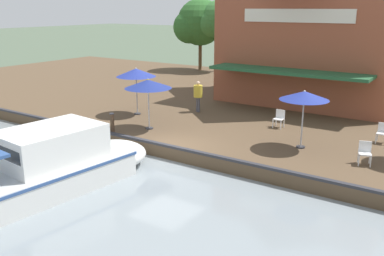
{
  "coord_description": "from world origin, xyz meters",
  "views": [
    {
      "loc": [
        13.33,
        10.3,
        6.2
      ],
      "look_at": [
        -1.0,
        0.67,
        1.3
      ],
      "focal_mm": 40.0,
      "sensor_mm": 36.0,
      "label": 1
    }
  ],
  "objects_px": {
    "patio_umbrella_far_corner": "(304,96)",
    "mooring_post": "(112,123)",
    "tree_downstream_bank": "(217,21)",
    "waterfront_restaurant": "(322,30)",
    "cafe_chair_under_first_umbrella": "(365,152)",
    "cafe_chair_facing_river": "(279,118)",
    "motorboat_distant_upstream": "(42,169)",
    "cafe_chair_mid_patio": "(383,132)",
    "patio_umbrella_by_entrance": "(148,84)",
    "patio_umbrella_back_row": "(136,73)",
    "tree_upstream_bank": "(198,23)",
    "person_near_entrance": "(198,93)"
  },
  "relations": [
    {
      "from": "tree_downstream_bank",
      "to": "cafe_chair_facing_river",
      "type": "bearing_deg",
      "value": 40.21
    },
    {
      "from": "cafe_chair_facing_river",
      "to": "cafe_chair_under_first_umbrella",
      "type": "height_order",
      "value": "same"
    },
    {
      "from": "cafe_chair_facing_river",
      "to": "motorboat_distant_upstream",
      "type": "distance_m",
      "value": 11.17
    },
    {
      "from": "patio_umbrella_far_corner",
      "to": "mooring_post",
      "type": "height_order",
      "value": "patio_umbrella_far_corner"
    },
    {
      "from": "patio_umbrella_far_corner",
      "to": "patio_umbrella_back_row",
      "type": "bearing_deg",
      "value": -93.57
    },
    {
      "from": "waterfront_restaurant",
      "to": "cafe_chair_facing_river",
      "type": "relative_size",
      "value": 13.01
    },
    {
      "from": "waterfront_restaurant",
      "to": "patio_umbrella_back_row",
      "type": "xyz_separation_m",
      "value": [
        9.93,
        -6.58,
        -1.96
      ]
    },
    {
      "from": "patio_umbrella_by_entrance",
      "to": "patio_umbrella_back_row",
      "type": "height_order",
      "value": "patio_umbrella_back_row"
    },
    {
      "from": "patio_umbrella_back_row",
      "to": "tree_downstream_bank",
      "type": "xyz_separation_m",
      "value": [
        -16.03,
        -4.62,
        2.18
      ]
    },
    {
      "from": "patio_umbrella_far_corner",
      "to": "patio_umbrella_by_entrance",
      "type": "bearing_deg",
      "value": -79.56
    },
    {
      "from": "patio_umbrella_back_row",
      "to": "cafe_chair_under_first_umbrella",
      "type": "height_order",
      "value": "patio_umbrella_back_row"
    },
    {
      "from": "patio_umbrella_far_corner",
      "to": "mooring_post",
      "type": "distance_m",
      "value": 8.61
    },
    {
      "from": "tree_upstream_bank",
      "to": "motorboat_distant_upstream",
      "type": "bearing_deg",
      "value": 21.52
    },
    {
      "from": "mooring_post",
      "to": "tree_downstream_bank",
      "type": "xyz_separation_m",
      "value": [
        -19.35,
        -6.0,
        3.96
      ]
    },
    {
      "from": "cafe_chair_mid_patio",
      "to": "person_near_entrance",
      "type": "height_order",
      "value": "person_near_entrance"
    },
    {
      "from": "cafe_chair_under_first_umbrella",
      "to": "person_near_entrance",
      "type": "relative_size",
      "value": 0.5
    },
    {
      "from": "waterfront_restaurant",
      "to": "mooring_post",
      "type": "height_order",
      "value": "waterfront_restaurant"
    },
    {
      "from": "cafe_chair_facing_river",
      "to": "person_near_entrance",
      "type": "distance_m",
      "value": 5.04
    },
    {
      "from": "patio_umbrella_back_row",
      "to": "person_near_entrance",
      "type": "xyz_separation_m",
      "value": [
        -2.31,
        2.4,
        -1.19
      ]
    },
    {
      "from": "waterfront_restaurant",
      "to": "cafe_chair_under_first_umbrella",
      "type": "bearing_deg",
      "value": 26.0
    },
    {
      "from": "patio_umbrella_back_row",
      "to": "waterfront_restaurant",
      "type": "bearing_deg",
      "value": 146.47
    },
    {
      "from": "cafe_chair_under_first_umbrella",
      "to": "cafe_chair_mid_patio",
      "type": "bearing_deg",
      "value": 179.6
    },
    {
      "from": "patio_umbrella_far_corner",
      "to": "person_near_entrance",
      "type": "distance_m",
      "value": 7.62
    },
    {
      "from": "cafe_chair_facing_river",
      "to": "tree_downstream_bank",
      "type": "relative_size",
      "value": 0.14
    },
    {
      "from": "patio_umbrella_far_corner",
      "to": "tree_upstream_bank",
      "type": "xyz_separation_m",
      "value": [
        -16.53,
        -15.92,
        1.98
      ]
    },
    {
      "from": "person_near_entrance",
      "to": "tree_upstream_bank",
      "type": "bearing_deg",
      "value": -146.67
    },
    {
      "from": "mooring_post",
      "to": "tree_downstream_bank",
      "type": "height_order",
      "value": "tree_downstream_bank"
    },
    {
      "from": "mooring_post",
      "to": "patio_umbrella_far_corner",
      "type": "bearing_deg",
      "value": 108.91
    },
    {
      "from": "cafe_chair_under_first_umbrella",
      "to": "tree_downstream_bank",
      "type": "distance_m",
      "value": 24.2
    },
    {
      "from": "patio_umbrella_back_row",
      "to": "cafe_chair_facing_river",
      "type": "bearing_deg",
      "value": 103.83
    },
    {
      "from": "mooring_post",
      "to": "cafe_chair_mid_patio",
      "type": "bearing_deg",
      "value": 116.63
    },
    {
      "from": "patio_umbrella_far_corner",
      "to": "cafe_chair_mid_patio",
      "type": "bearing_deg",
      "value": 134.49
    },
    {
      "from": "tree_downstream_bank",
      "to": "cafe_chair_under_first_umbrella",
      "type": "bearing_deg",
      "value": 44.06
    },
    {
      "from": "motorboat_distant_upstream",
      "to": "tree_downstream_bank",
      "type": "relative_size",
      "value": 1.57
    },
    {
      "from": "cafe_chair_facing_river",
      "to": "tree_upstream_bank",
      "type": "distance_m",
      "value": 20.19
    },
    {
      "from": "cafe_chair_mid_patio",
      "to": "person_near_entrance",
      "type": "bearing_deg",
      "value": -91.84
    },
    {
      "from": "cafe_chair_mid_patio",
      "to": "motorboat_distant_upstream",
      "type": "distance_m",
      "value": 13.78
    },
    {
      "from": "cafe_chair_mid_patio",
      "to": "motorboat_distant_upstream",
      "type": "height_order",
      "value": "motorboat_distant_upstream"
    },
    {
      "from": "patio_umbrella_far_corner",
      "to": "cafe_chair_mid_patio",
      "type": "relative_size",
      "value": 2.83
    },
    {
      "from": "tree_upstream_bank",
      "to": "cafe_chair_mid_patio",
      "type": "bearing_deg",
      "value": 53.09
    },
    {
      "from": "cafe_chair_mid_patio",
      "to": "cafe_chair_facing_river",
      "type": "height_order",
      "value": "same"
    },
    {
      "from": "cafe_chair_mid_patio",
      "to": "mooring_post",
      "type": "distance_m",
      "value": 11.88
    },
    {
      "from": "patio_umbrella_by_entrance",
      "to": "cafe_chair_mid_patio",
      "type": "relative_size",
      "value": 2.83
    },
    {
      "from": "person_near_entrance",
      "to": "cafe_chair_mid_patio",
      "type": "bearing_deg",
      "value": 88.16
    },
    {
      "from": "patio_umbrella_by_entrance",
      "to": "cafe_chair_facing_river",
      "type": "relative_size",
      "value": 2.83
    },
    {
      "from": "patio_umbrella_far_corner",
      "to": "waterfront_restaurant",
      "type": "bearing_deg",
      "value": -165.2
    },
    {
      "from": "person_near_entrance",
      "to": "mooring_post",
      "type": "bearing_deg",
      "value": -10.35
    },
    {
      "from": "motorboat_distant_upstream",
      "to": "patio_umbrella_back_row",
      "type": "bearing_deg",
      "value": -160.09
    },
    {
      "from": "cafe_chair_under_first_umbrella",
      "to": "tree_downstream_bank",
      "type": "bearing_deg",
      "value": -135.94
    },
    {
      "from": "cafe_chair_mid_patio",
      "to": "tree_downstream_bank",
      "type": "distance_m",
      "value": 22.1
    }
  ]
}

